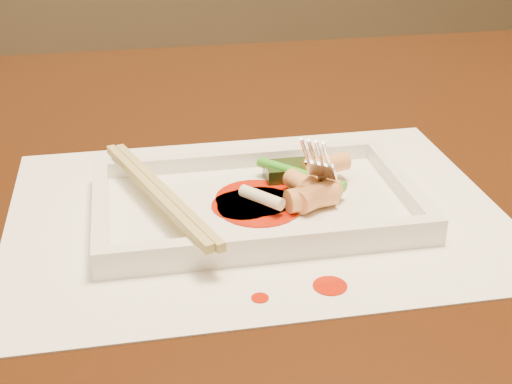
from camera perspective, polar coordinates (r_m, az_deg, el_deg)
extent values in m
cube|color=black|center=(0.64, -7.52, -1.14)|extent=(1.40, 0.90, 0.04)
cube|color=white|center=(0.59, 0.00, -1.64)|extent=(0.40, 0.30, 0.00)
cylinder|color=#B51A05|center=(0.50, 5.94, -7.47)|extent=(0.02, 0.02, 0.00)
cylinder|color=#B51A05|center=(0.48, 0.32, -8.47)|extent=(0.01, 0.01, 0.00)
cube|color=white|center=(0.58, 0.00, -1.23)|extent=(0.26, 0.16, 0.01)
cube|color=white|center=(0.64, -1.23, 2.70)|extent=(0.26, 0.01, 0.01)
cube|color=white|center=(0.51, 1.54, -3.98)|extent=(0.26, 0.01, 0.01)
cube|color=white|center=(0.57, -12.33, -1.32)|extent=(0.01, 0.14, 0.01)
cube|color=white|center=(0.61, 11.51, 0.73)|extent=(0.01, 0.14, 0.01)
cube|color=black|center=(0.62, 2.49, 1.72)|extent=(0.04, 0.03, 0.01)
cylinder|color=#EAEACC|center=(0.56, 0.46, -0.44)|extent=(0.03, 0.04, 0.01)
cylinder|color=#278C16|center=(0.60, 3.58, 1.44)|extent=(0.07, 0.07, 0.01)
cube|color=tan|center=(0.57, -8.19, -0.03)|extent=(0.07, 0.19, 0.01)
cube|color=tan|center=(0.57, -7.39, 0.04)|extent=(0.07, 0.19, 0.01)
cylinder|color=#B51A05|center=(0.59, -0.03, -0.49)|extent=(0.07, 0.07, 0.00)
cylinder|color=#B51A05|center=(0.57, 0.26, -1.16)|extent=(0.07, 0.07, 0.00)
cylinder|color=#B51A05|center=(0.58, -1.04, -1.08)|extent=(0.05, 0.05, 0.00)
cylinder|color=#F2B771|center=(0.59, 4.01, 0.45)|extent=(0.03, 0.05, 0.02)
cylinder|color=#F2B771|center=(0.57, 4.95, -0.29)|extent=(0.04, 0.04, 0.02)
cylinder|color=#F2B771|center=(0.61, 5.62, 2.21)|extent=(0.04, 0.02, 0.02)
cylinder|color=#F2B771|center=(0.57, 4.46, -0.42)|extent=(0.04, 0.03, 0.02)
cylinder|color=#F2B771|center=(0.59, 4.52, 0.54)|extent=(0.04, 0.04, 0.02)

